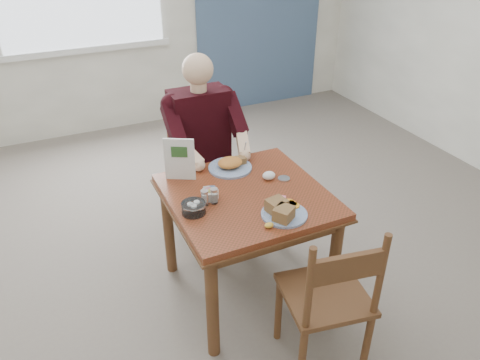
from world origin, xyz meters
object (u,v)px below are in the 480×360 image
far_plate (231,165)px  table (247,209)px  near_plate (282,211)px  chair_near (329,299)px  diner (203,137)px  chair_far (201,172)px

far_plate → table: bearing=-96.3°
far_plate → near_plate: bearing=-86.4°
table → chair_near: size_ratio=0.97×
near_plate → chair_near: bearing=-82.4°
diner → chair_far: bearing=90.0°
table → chair_near: (0.13, -0.70, -0.16)m
table → near_plate: near_plate is taller
near_plate → chair_far: bearing=93.8°
diner → far_plate: size_ratio=4.94×
chair_near → table: bearing=100.3°
table → diner: (0.00, 0.71, 0.17)m
chair_near → far_plate: chair_near is taller
diner → near_plate: (0.07, -1.00, -0.03)m
chair_far → near_plate: size_ratio=2.82×
diner → near_plate: 1.00m
chair_far → diner: bearing=-90.0°
chair_far → far_plate: (0.03, -0.48, 0.30)m
far_plate → chair_near: bearing=-84.7°
chair_near → diner: size_ratio=0.69×
diner → far_plate: diner is taller
chair_near → near_plate: (-0.06, 0.41, 0.30)m
table → far_plate: 0.34m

